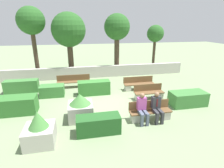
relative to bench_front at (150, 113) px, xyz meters
The scene contains 20 objects.
ground_plane 2.70m from the bench_front, 130.60° to the left, with size 60.00×60.00×0.00m, color gray.
perimeter_wall 7.23m from the bench_front, 103.99° to the left, with size 14.87×0.30×0.91m.
bench_front is the anchor object (origin of this frame).
bench_left_side 5.99m from the bench_front, 124.22° to the left, with size 2.19×0.49×0.82m.
bench_right_side 3.78m from the bench_front, 77.91° to the left, with size 1.99×0.48×0.82m.
bench_back 2.29m from the bench_front, 68.79° to the left, with size 1.68×0.49×0.82m.
person_seated_man 0.48m from the bench_front, 31.28° to the right, with size 0.38×0.64×1.30m.
person_seated_woman 0.61m from the bench_front, 162.27° to the right, with size 0.38×0.64×1.31m.
hedge_block_near_left 5.87m from the bench_front, 141.53° to the left, with size 1.37×0.77×0.66m.
hedge_block_near_right 2.45m from the bench_front, 166.55° to the right, with size 1.69×0.65×0.72m.
hedge_block_mid_left 4.08m from the bench_front, 121.86° to the left, with size 1.91×0.67×0.83m.
hedge_block_mid_right 6.41m from the bench_front, 163.94° to the left, with size 2.16×0.86×0.83m.
hedge_block_far_left 8.05m from the bench_front, 144.36° to the left, with size 1.98×0.63×0.78m.
hedge_block_far_right 2.70m from the bench_front, 21.38° to the left, with size 1.85×0.89×0.73m.
planter_corner_left 4.56m from the bench_front, 169.67° to the right, with size 1.02×1.02×1.26m.
planter_corner_right 3.10m from the bench_front, 167.96° to the left, with size 1.06×1.06×1.20m.
tree_leftmost 10.80m from the bench_front, 127.78° to the left, with size 2.02×2.02×5.31m.
tree_center_left 9.22m from the bench_front, 114.29° to the left, with size 2.61×2.61×4.96m.
tree_center_right 8.33m from the bench_front, 88.59° to the left, with size 2.04×2.04×4.87m.
tree_rightmost 9.29m from the bench_front, 65.51° to the left, with size 1.43×1.43×4.01m.
Camera 1 is at (-1.27, -8.50, 4.05)m, focal length 28.00 mm.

